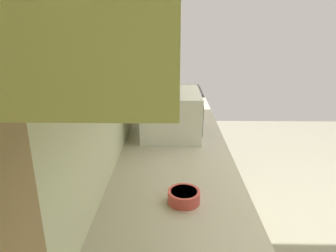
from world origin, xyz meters
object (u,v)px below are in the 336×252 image
oven_range (174,127)px  kettle (178,106)px  microwave (172,113)px  bowl (184,196)px

oven_range → kettle: 1.01m
microwave → kettle: bearing=-6.3°
microwave → kettle: 0.51m
kettle → microwave: bearing=173.7°
bowl → oven_range: bearing=0.9°
oven_range → microwave: 1.50m
microwave → oven_range: bearing=-0.9°
oven_range → kettle: (-0.88, -0.03, 0.49)m
oven_range → kettle: bearing=-177.8°
bowl → microwave: bearing=3.7°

